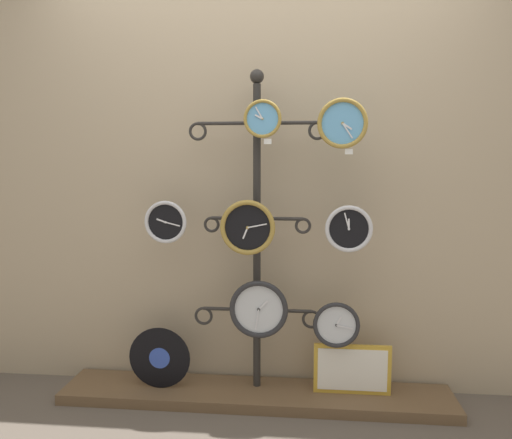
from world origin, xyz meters
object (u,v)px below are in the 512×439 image
clock_bottom_right (336,325)px  picture_frame (352,369)px  clock_middle_center (248,227)px  clock_bottom_center (259,309)px  clock_middle_left (166,222)px  display_stand (257,283)px  clock_top_center (263,119)px  vinyl_record (160,358)px  clock_middle_right (349,229)px  clock_top_right (342,123)px

clock_bottom_right → picture_frame: bearing=20.5°
clock_middle_center → clock_bottom_center: clock_middle_center is taller
clock_middle_left → clock_middle_center: 0.46m
display_stand → clock_bottom_center: (0.02, -0.10, -0.12)m
clock_top_center → vinyl_record: 1.45m
clock_middle_right → clock_bottom_center: 0.66m
clock_middle_center → clock_bottom_center: (0.06, 0.02, -0.45)m
clock_middle_center → vinyl_record: (-0.51, 0.03, -0.76)m
clock_bottom_right → clock_middle_right: bearing=-9.3°
clock_top_center → vinyl_record: size_ratio=0.57×
clock_middle_left → clock_middle_center: bearing=-4.3°
vinyl_record → clock_bottom_right: bearing=0.2°
clock_top_center → clock_bottom_center: size_ratio=0.62×
clock_middle_right → vinyl_record: 1.29m
display_stand → clock_top_right: 0.99m
display_stand → clock_top_right: bearing=-13.9°
clock_bottom_center → picture_frame: bearing=5.1°
clock_middle_center → vinyl_record: size_ratio=0.84×
clock_middle_left → clock_top_center: bearing=-1.1°
clock_top_right → picture_frame: 1.34m
clock_middle_center → clock_middle_right: bearing=2.8°
clock_top_right → vinyl_record: clock_top_right is taller
clock_bottom_center → display_stand: bearing=101.6°
display_stand → clock_top_right: size_ratio=7.10×
display_stand → clock_top_center: (0.04, -0.09, 0.91)m
display_stand → clock_middle_left: size_ratio=7.79×
display_stand → clock_middle_right: bearing=-10.6°
clock_middle_right → picture_frame: 0.79m
display_stand → clock_bottom_right: 0.49m
clock_top_center → clock_middle_right: 0.74m
clock_top_right → clock_bottom_right: (-0.01, 0.03, -1.08)m
clock_middle_left → vinyl_record: (-0.05, -0.00, -0.78)m
clock_top_center → clock_bottom_center: (-0.02, -0.00, -1.03)m
clock_middle_center → clock_middle_right: size_ratio=1.18×
display_stand → clock_bottom_center: 0.15m
clock_bottom_center → picture_frame: 0.62m
clock_middle_left → clock_middle_right: 0.99m
clock_top_right → picture_frame: size_ratio=0.61×
clock_middle_right → vinyl_record: clock_middle_right is taller
clock_bottom_right → vinyl_record: bearing=-179.8°
clock_bottom_center → clock_bottom_right: bearing=1.5°
vinyl_record → display_stand: bearing=9.1°
display_stand → clock_middle_right: (0.50, -0.09, 0.33)m
clock_top_right → clock_middle_center: size_ratio=0.87×
clock_middle_right → picture_frame: size_ratio=0.59×
clock_top_right → clock_middle_center: (-0.49, -0.01, -0.54)m
display_stand → clock_middle_right: 0.60m
display_stand → clock_middle_center: size_ratio=6.19×
clock_bottom_right → picture_frame: (0.09, 0.03, -0.26)m
clock_top_right → picture_frame: clock_top_right is taller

